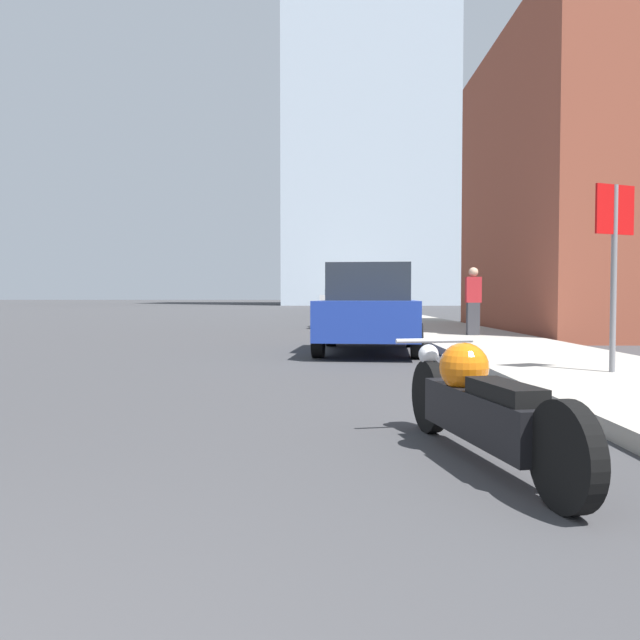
# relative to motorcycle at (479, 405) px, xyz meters

# --- Properties ---
(sidewalk) EXTENTS (2.78, 240.00, 0.15)m
(sidewalk) POSITION_rel_motorcycle_xyz_m (2.51, 36.58, -0.29)
(sidewalk) COLOR #9E998E
(sidewalk) RESTS_ON ground_plane
(distant_tower) EXTENTS (21.13, 21.13, 60.62)m
(distant_tower) POSITION_rel_motorcycle_xyz_m (4.35, 79.50, 29.94)
(distant_tower) COLOR silver
(distant_tower) RESTS_ON ground_plane
(motorcycle) EXTENTS (0.76, 2.41, 0.76)m
(motorcycle) POSITION_rel_motorcycle_xyz_m (0.00, 0.00, 0.00)
(motorcycle) COLOR black
(motorcycle) RESTS_ON ground_plane
(parked_car_blue) EXTENTS (2.21, 4.26, 1.69)m
(parked_car_blue) POSITION_rel_motorcycle_xyz_m (-0.14, 8.04, 0.46)
(parked_car_blue) COLOR #1E3899
(parked_car_blue) RESTS_ON ground_plane
(parked_car_white) EXTENTS (2.25, 4.58, 1.76)m
(parked_car_white) POSITION_rel_motorcycle_xyz_m (-0.06, 18.34, 0.52)
(parked_car_white) COLOR silver
(parked_car_white) RESTS_ON ground_plane
(parked_car_green) EXTENTS (1.95, 4.16, 1.78)m
(parked_car_green) POSITION_rel_motorcycle_xyz_m (0.05, 29.28, 0.53)
(parked_car_green) COLOR #1E6B33
(parked_car_green) RESTS_ON ground_plane
(parked_car_silver) EXTENTS (2.00, 4.11, 1.69)m
(parked_car_silver) POSITION_rel_motorcycle_xyz_m (-0.20, 41.77, 0.45)
(parked_car_silver) COLOR #BCBCC1
(parked_car_silver) RESTS_ON ground_plane
(parked_car_black) EXTENTS (2.12, 4.48, 1.74)m
(parked_car_black) POSITION_rel_motorcycle_xyz_m (-0.20, 54.04, 0.49)
(parked_car_black) COLOR black
(parked_car_black) RESTS_ON ground_plane
(stop_sign) EXTENTS (0.57, 0.26, 2.28)m
(stop_sign) POSITION_rel_motorcycle_xyz_m (2.52, 3.60, 1.33)
(stop_sign) COLOR slate
(stop_sign) RESTS_ON sidewalk
(pedestrian) EXTENTS (0.36, 0.23, 1.62)m
(pedestrian) POSITION_rel_motorcycle_xyz_m (2.56, 10.94, 0.61)
(pedestrian) COLOR #38383D
(pedestrian) RESTS_ON sidewalk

